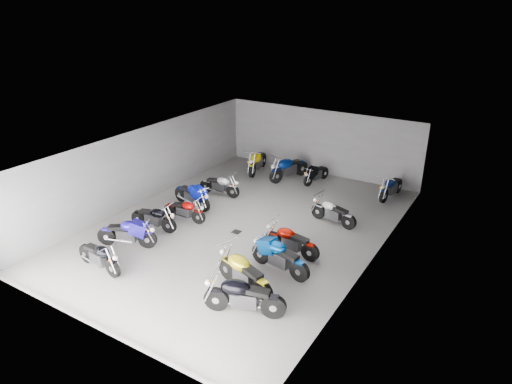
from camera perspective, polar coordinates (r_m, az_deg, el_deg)
ground at (r=17.63m, az=-1.57°, el=-4.37°), size 14.00×14.00×0.00m
wall_back at (r=22.79m, az=8.07°, el=6.21°), size 10.00×0.10×3.20m
wall_left at (r=19.96m, az=-13.77°, el=3.31°), size 0.10×14.00×3.20m
wall_right at (r=15.05m, az=14.58°, el=-3.40°), size 0.10×14.00×3.20m
ceiling at (r=16.40m, az=-1.69°, el=5.67°), size 10.00×14.00×0.04m
drain_grate at (r=17.26m, az=-2.47°, el=-5.00°), size 0.32×0.32×0.01m
motorcycle_left_a at (r=15.59m, az=-19.02°, el=-7.60°), size 2.06×0.47×0.91m
motorcycle_left_b at (r=16.69m, az=-15.78°, el=-4.96°), size 2.06×0.98×0.96m
motorcycle_left_c at (r=17.66m, az=-12.65°, el=-3.16°), size 2.01×0.46×0.88m
motorcycle_left_d at (r=18.12m, az=-8.91°, el=-2.25°), size 1.89×0.43×0.83m
motorcycle_left_e at (r=19.28m, az=-7.97°, el=-0.39°), size 2.14×0.61×0.95m
motorcycle_left_f at (r=20.29m, az=-4.54°, el=0.86°), size 1.99×0.44×0.87m
motorcycle_right_a at (r=12.85m, az=-1.59°, el=-12.93°), size 2.26×0.92×1.03m
motorcycle_right_b at (r=13.80m, az=-1.55°, el=-10.12°), size 2.29×0.81×1.03m
motorcycle_right_c at (r=14.67m, az=2.89°, el=-8.05°), size 2.27×0.60×1.00m
motorcycle_right_d at (r=15.64m, az=4.37°, el=-6.14°), size 2.11×0.44×0.93m
motorcycle_right_f at (r=17.93m, az=9.58°, el=-2.50°), size 1.99×0.53×0.88m
motorcycle_back_b at (r=22.95m, az=0.16°, el=3.84°), size 0.71×2.34×1.04m
motorcycle_back_c at (r=22.06m, az=4.09°, el=3.00°), size 0.93×2.32×1.06m
motorcycle_back_d at (r=21.83m, az=7.52°, el=2.29°), size 0.51×1.87×0.83m
motorcycle_back_f at (r=20.81m, az=16.54°, el=0.59°), size 0.51×2.09×0.92m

